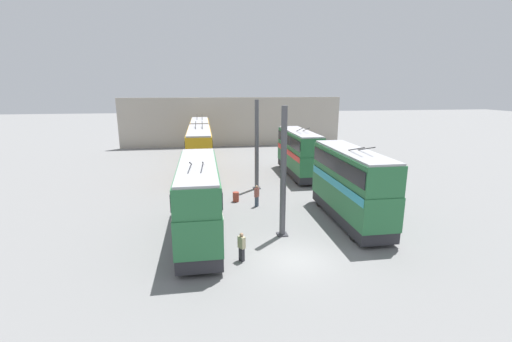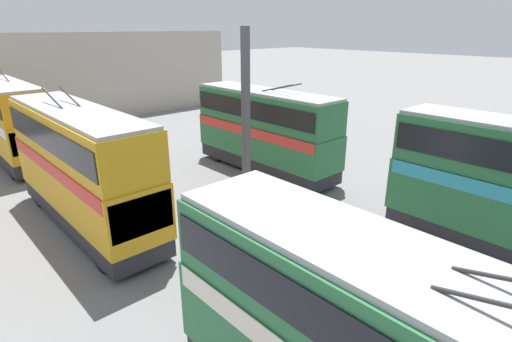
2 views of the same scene
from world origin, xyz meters
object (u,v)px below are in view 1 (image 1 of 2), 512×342
(bus_right_near, at_px, (199,196))
(bus_right_far, at_px, (200,136))
(bus_right_mid, at_px, (200,151))
(person_by_right_row, at_px, (242,246))
(bus_left_near, at_px, (351,182))
(bus_left_far, at_px, (299,150))
(person_aisle_midway, at_px, (257,195))
(oil_drum, at_px, (236,197))

(bus_right_near, xyz_separation_m, bus_right_far, (26.83, 0.00, 0.12))
(bus_right_mid, bearing_deg, person_by_right_row, -172.83)
(bus_right_mid, relative_size, bus_right_far, 1.12)
(bus_left_near, xyz_separation_m, bus_left_far, (13.53, 0.00, -0.19))
(bus_left_far, height_order, person_aisle_midway, bus_left_far)
(bus_right_far, bearing_deg, bus_left_far, -138.72)
(bus_right_far, relative_size, person_by_right_row, 5.60)
(bus_left_near, relative_size, bus_right_near, 0.90)
(bus_left_near, height_order, bus_left_far, bus_left_near)
(person_aisle_midway, bearing_deg, bus_right_far, 140.16)
(bus_left_near, height_order, bus_right_far, bus_left_near)
(bus_right_far, distance_m, person_by_right_row, 30.54)
(bus_right_far, bearing_deg, bus_right_mid, 180.00)
(bus_right_far, xyz_separation_m, oil_drum, (-20.12, -2.97, -2.51))
(bus_left_far, distance_m, oil_drum, 11.33)
(person_by_right_row, bearing_deg, person_aisle_midway, -138.29)
(person_by_right_row, height_order, oil_drum, person_by_right_row)
(bus_left_far, xyz_separation_m, bus_right_near, (-14.68, 10.66, 0.03))
(bus_left_far, xyz_separation_m, bus_right_far, (12.15, 10.66, 0.15))
(bus_left_far, distance_m, bus_right_mid, 10.67)
(bus_right_near, distance_m, person_by_right_row, 4.65)
(bus_left_near, height_order, bus_right_near, bus_left_near)
(oil_drum, bearing_deg, bus_right_near, 156.09)
(person_aisle_midway, xyz_separation_m, oil_drum, (1.48, 1.56, -0.54))
(person_aisle_midway, relative_size, oil_drum, 2.15)
(bus_right_near, distance_m, person_aisle_midway, 7.16)
(bus_left_far, bearing_deg, bus_right_far, 41.28)
(bus_left_near, height_order, person_by_right_row, bus_left_near)
(bus_left_far, distance_m, person_by_right_row, 20.15)
(bus_right_far, bearing_deg, bus_right_near, -180.00)
(bus_left_near, distance_m, person_by_right_row, 9.81)
(bus_right_near, xyz_separation_m, person_aisle_midway, (5.22, -4.54, -1.85))
(bus_right_far, height_order, person_aisle_midway, bus_right_far)
(bus_right_mid, xyz_separation_m, person_by_right_row, (-18.35, -2.31, -2.10))
(person_aisle_midway, bearing_deg, person_by_right_row, -65.94)
(bus_right_mid, distance_m, oil_drum, 8.99)
(bus_right_mid, relative_size, oil_drum, 12.67)
(bus_left_near, height_order, oil_drum, bus_left_near)
(bus_left_far, bearing_deg, bus_right_mid, 89.38)
(bus_left_near, distance_m, bus_left_far, 13.53)
(bus_left_far, xyz_separation_m, oil_drum, (-7.97, 7.69, -2.36))
(bus_right_mid, distance_m, person_aisle_midway, 10.79)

